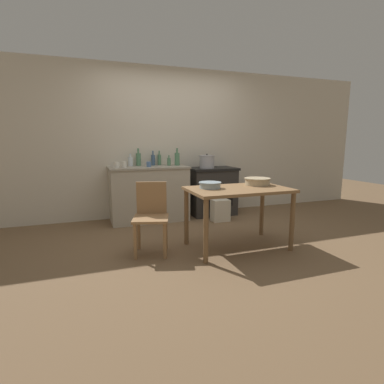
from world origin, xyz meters
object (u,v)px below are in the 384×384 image
at_px(work_table, 238,196).
at_px(flour_sack, 220,210).
at_px(bottle_left, 130,161).
at_px(bottle_center_left, 153,160).
at_px(cup_mid_right, 124,165).
at_px(chair, 151,215).
at_px(mixing_bowl_large, 210,185).
at_px(bottle_center, 177,159).
at_px(cup_right, 149,164).
at_px(cup_far_right, 117,165).
at_px(bottle_center_right, 138,159).
at_px(bottle_far_left, 159,159).
at_px(bottle_mid_left, 169,162).
at_px(stove, 212,191).
at_px(mixing_bowl_small, 257,181).
at_px(stock_pot, 207,162).

relative_size(work_table, flour_sack, 3.39).
relative_size(bottle_left, bottle_center_left, 0.83).
bearing_deg(cup_mid_right, bottle_left, 60.72).
xyz_separation_m(chair, mixing_bowl_large, (0.70, -0.11, 0.34)).
height_order(bottle_center, cup_right, bottle_center).
bearing_deg(cup_far_right, bottle_center, 7.16).
bearing_deg(bottle_center_right, cup_far_right, -145.19).
distance_m(bottle_far_left, bottle_mid_left, 0.20).
bearing_deg(work_table, stove, 76.98).
xyz_separation_m(stove, chair, (-1.42, -1.46, 0.03)).
height_order(chair, mixing_bowl_small, mixing_bowl_small).
height_order(bottle_far_left, bottle_center_right, bottle_center_right).
relative_size(bottle_far_left, bottle_center_right, 0.85).
height_order(chair, bottle_far_left, bottle_far_left).
relative_size(chair, cup_right, 9.85).
relative_size(bottle_mid_left, cup_mid_right, 1.75).
relative_size(mixing_bowl_small, bottle_center, 1.15).
distance_m(mixing_bowl_large, bottle_far_left, 1.81).
distance_m(work_table, cup_mid_right, 1.98).
distance_m(mixing_bowl_large, bottle_center_right, 1.85).
distance_m(bottle_left, cup_mid_right, 0.27).
distance_m(chair, bottle_mid_left, 1.73).
xyz_separation_m(work_table, bottle_center_right, (-0.88, 1.86, 0.36)).
distance_m(work_table, mixing_bowl_small, 0.41).
height_order(mixing_bowl_small, cup_right, cup_right).
relative_size(stock_pot, cup_mid_right, 2.74).
height_order(bottle_left, bottle_center, bottle_center).
relative_size(flour_sack, cup_right, 4.24).
xyz_separation_m(stove, flour_sack, (-0.06, -0.48, -0.24)).
height_order(bottle_center, bottle_center_right, bottle_center).
distance_m(mixing_bowl_small, bottle_center_left, 1.98).
xyz_separation_m(mixing_bowl_small, bottle_center_right, (-1.23, 1.72, 0.21)).
distance_m(work_table, bottle_center_left, 1.99).
distance_m(cup_mid_right, cup_far_right, 0.12).
xyz_separation_m(chair, cup_mid_right, (-0.12, 1.37, 0.49)).
height_order(mixing_bowl_large, bottle_center_left, bottle_center_left).
distance_m(bottle_left, bottle_mid_left, 0.64).
bearing_deg(mixing_bowl_small, cup_mid_right, 136.35).
bearing_deg(bottle_far_left, cup_far_right, -158.16).
height_order(stock_pot, bottle_center, bottle_center).
height_order(flour_sack, cup_far_right, cup_far_right).
relative_size(stock_pot, cup_far_right, 2.98).
height_order(stove, bottle_mid_left, bottle_mid_left).
xyz_separation_m(chair, cup_far_right, (-0.23, 1.38, 0.49)).
xyz_separation_m(cup_mid_right, cup_right, (0.39, 0.00, -0.01)).
height_order(bottle_mid_left, bottle_center_left, bottle_center_left).
bearing_deg(bottle_mid_left, mixing_bowl_large, -87.98).
xyz_separation_m(chair, cup_right, (0.27, 1.37, 0.49)).
bearing_deg(stock_pot, bottle_center, 168.38).
relative_size(bottle_center_right, cup_right, 3.43).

